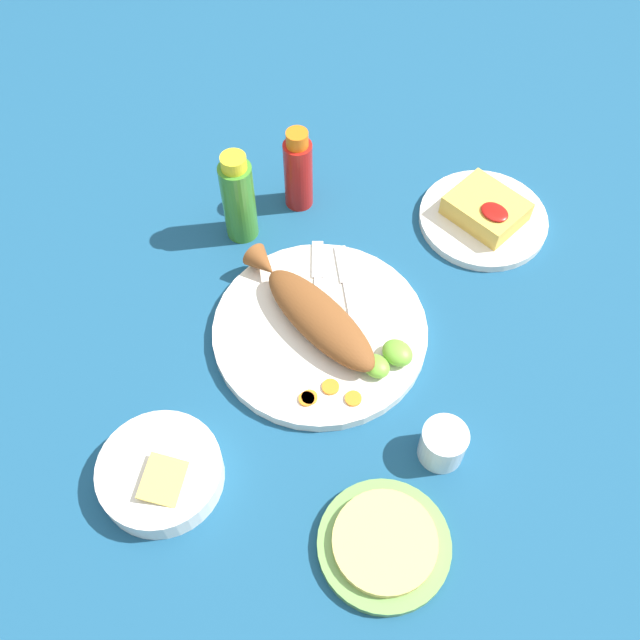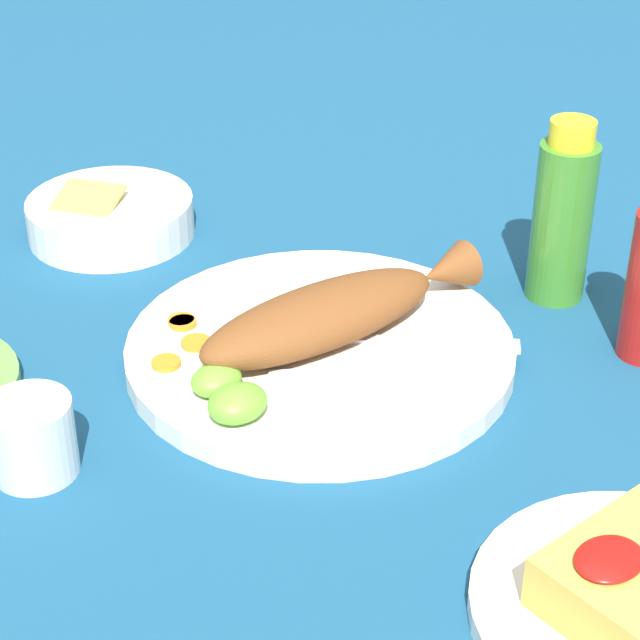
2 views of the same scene
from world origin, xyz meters
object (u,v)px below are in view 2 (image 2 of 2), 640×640
at_px(main_plate, 320,351).
at_px(fork_far, 407,372).
at_px(fried_fish, 334,312).
at_px(fork_near, 420,342).
at_px(salt_cup, 33,442).
at_px(guacamole_bowl, 110,215).
at_px(hot_sauce_bottle_green, 563,216).

distance_m(main_plate, fork_far, 0.08).
distance_m(fried_fish, fork_near, 0.07).
bearing_deg(salt_cup, fried_fish, 175.86).
xyz_separation_m(main_plate, fried_fish, (-0.01, 0.00, 0.03)).
height_order(fork_near, fork_far, same).
distance_m(main_plate, salt_cup, 0.24).
xyz_separation_m(fork_far, guacamole_bowl, (0.04, -0.38, 0.00)).
height_order(hot_sauce_bottle_green, guacamole_bowl, hot_sauce_bottle_green).
distance_m(main_plate, fried_fish, 0.03).
xyz_separation_m(fork_near, fork_far, (0.04, 0.03, 0.00)).
bearing_deg(main_plate, guacamole_bowl, -87.20).
relative_size(main_plate, guacamole_bowl, 1.96).
bearing_deg(fork_far, guacamole_bowl, 132.94).
bearing_deg(fork_far, salt_cup, -162.43).
distance_m(main_plate, guacamole_bowl, 0.30).
relative_size(main_plate, fork_far, 2.01).
height_order(fried_fish, hot_sauce_bottle_green, hot_sauce_bottle_green).
xyz_separation_m(fork_far, hot_sauce_bottle_green, (-0.21, -0.03, 0.06)).
relative_size(hot_sauce_bottle_green, salt_cup, 2.70).
bearing_deg(fried_fish, fork_near, 135.23).
distance_m(fork_near, guacamole_bowl, 0.36).
distance_m(fried_fish, salt_cup, 0.26).
bearing_deg(hot_sauce_bottle_green, fork_far, 7.97).
distance_m(hot_sauce_bottle_green, guacamole_bowl, 0.43).
relative_size(fork_far, hot_sauce_bottle_green, 0.95).
bearing_deg(guacamole_bowl, main_plate, 92.80).
relative_size(fried_fish, guacamole_bowl, 1.67).
distance_m(fork_near, hot_sauce_bottle_green, 0.18).
bearing_deg(guacamole_bowl, fried_fish, 95.34).
xyz_separation_m(fork_near, hot_sauce_bottle_green, (-0.17, -0.00, 0.06)).
height_order(fork_near, salt_cup, salt_cup).
height_order(main_plate, fried_fish, fried_fish).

